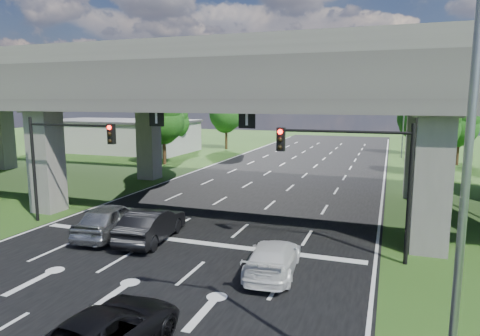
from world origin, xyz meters
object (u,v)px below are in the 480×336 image
Objects in this scene: signal_left at (63,151)px; streetlight_far at (404,113)px; car_dark at (151,225)px; car_white at (273,258)px; streetlight_near at (444,159)px; car_trailing at (106,333)px; streetlight_beyond at (401,109)px; car_silver at (111,219)px; signal_right at (357,165)px.

signal_left is 0.60× the size of streetlight_far.
car_dark reaches higher than car_white.
car_dark is at bearing -119.53° from streetlight_far.
streetlight_far is at bearing 90.00° from streetlight_near.
car_trailing is at bearing 62.70° from car_white.
streetlight_beyond is (0.00, 46.00, 0.00)m from streetlight_near.
streetlight_near is 15.74m from car_dark.
streetlight_beyond is at bearing 90.00° from streetlight_near.
signal_left reaches higher than car_white.
car_white is (12.76, -2.89, -3.49)m from signal_left.
streetlight_far is at bearing -131.72° from car_silver.
streetlight_far is 24.08m from car_white.
signal_left is 0.60× the size of streetlight_near.
streetlight_beyond is 39.62m from car_white.
streetlight_beyond is at bearing -113.50° from car_dark.
signal_right is 11.88m from car_trailing.
car_silver is 10.88m from car_trailing.
streetlight_beyond is at bearing 63.57° from signal_left.
car_dark is (6.02, -0.94, -3.34)m from signal_left.
streetlight_near is at bearing -77.12° from signal_right.
car_trailing is (-7.98, 0.13, -5.14)m from streetlight_near.
streetlight_far reaches higher than car_trailing.
streetlight_near is at bearing -29.02° from signal_left.
car_trailing is at bearing 108.16° from car_dark.
car_silver is (-12.00, -0.94, -3.30)m from signal_right.
car_silver reaches higher than car_white.
streetlight_near reaches higher than signal_right.
streetlight_near reaches higher than car_dark.
streetlight_far is at bearing 48.22° from signal_left.
signal_right reaches higher than car_white.
car_trailing is (-2.82, -6.93, 0.01)m from car_white.
car_trailing is (6.30, -8.87, -0.18)m from car_silver.
signal_left is 1.22× the size of car_dark.
streetlight_beyond reaches higher than car_dark.
car_white is 7.48m from car_trailing.
car_white is (-5.16, -22.95, -5.15)m from streetlight_far.
streetlight_near is at bearing -174.14° from car_trailing.
car_dark is at bearing -107.83° from streetlight_beyond.
car_dark is at bearing -8.89° from signal_left.
signal_left is at bearing -37.85° from car_trailing.
signal_left is 0.60× the size of streetlight_beyond.
signal_left reaches higher than car_dark.
streetlight_near is 10.15m from car_white.
car_white is at bearing -97.55° from streetlight_beyond.
signal_right is 12.48m from car_silver.
car_trailing is (-7.98, -29.87, -5.14)m from streetlight_far.
car_dark is (-11.90, -21.00, -5.01)m from streetlight_far.
signal_right is at bearing 102.88° from streetlight_near.
signal_right is 20.25m from streetlight_far.
streetlight_beyond is (2.27, 36.06, 1.66)m from signal_right.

